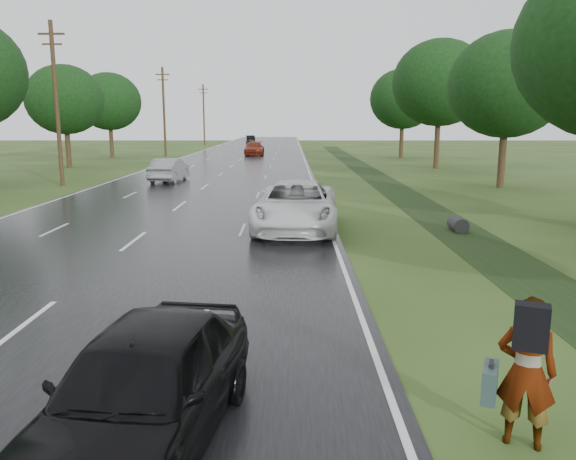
{
  "coord_description": "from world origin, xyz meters",
  "views": [
    {
      "loc": [
        5.29,
        -10.46,
        4.01
      ],
      "look_at": [
        5.23,
        3.49,
        1.3
      ],
      "focal_mm": 35.0,
      "sensor_mm": 36.0,
      "label": 1
    }
  ],
  "objects_px": {
    "pedestrian": "(524,370)",
    "white_pickup": "(296,206)",
    "dark_sedan": "(143,388)",
    "silver_sedan": "(169,170)"
  },
  "relations": [
    {
      "from": "pedestrian",
      "to": "white_pickup",
      "type": "height_order",
      "value": "pedestrian"
    },
    {
      "from": "white_pickup",
      "to": "dark_sedan",
      "type": "height_order",
      "value": "white_pickup"
    },
    {
      "from": "dark_sedan",
      "to": "white_pickup",
      "type": "bearing_deg",
      "value": 90.19
    },
    {
      "from": "white_pickup",
      "to": "silver_sedan",
      "type": "relative_size",
      "value": 1.38
    },
    {
      "from": "white_pickup",
      "to": "dark_sedan",
      "type": "xyz_separation_m",
      "value": [
        -2.0,
        -14.27,
        -0.09
      ]
    },
    {
      "from": "dark_sedan",
      "to": "silver_sedan",
      "type": "xyz_separation_m",
      "value": [
        -6.32,
        31.2,
        -0.03
      ]
    },
    {
      "from": "pedestrian",
      "to": "dark_sedan",
      "type": "bearing_deg",
      "value": 24.54
    },
    {
      "from": "pedestrian",
      "to": "white_pickup",
      "type": "distance_m",
      "value": 14.35
    },
    {
      "from": "white_pickup",
      "to": "dark_sedan",
      "type": "relative_size",
      "value": 1.37
    },
    {
      "from": "pedestrian",
      "to": "dark_sedan",
      "type": "xyz_separation_m",
      "value": [
        -4.67,
        -0.17,
        -0.17
      ]
    }
  ]
}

